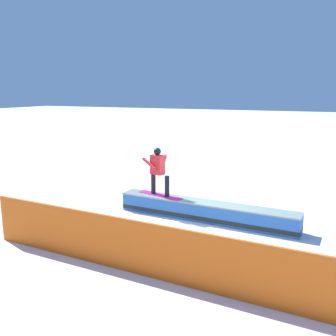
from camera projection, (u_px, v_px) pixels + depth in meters
ground_plane at (205, 220)px, 10.78m from camera, size 120.00×120.00×0.00m
grind_box at (205, 212)px, 10.73m from camera, size 5.31×0.88×0.55m
snowboarder at (158, 170)px, 11.21m from camera, size 1.56×0.67×1.45m
safety_fence at (146, 250)px, 7.43m from camera, size 8.24×0.47×1.13m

